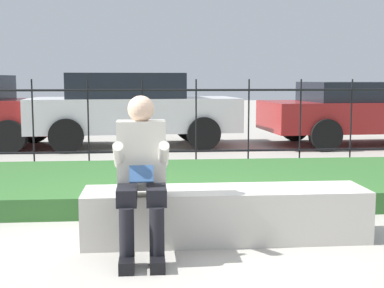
{
  "coord_description": "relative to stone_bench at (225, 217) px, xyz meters",
  "views": [
    {
      "loc": [
        -0.35,
        -4.41,
        1.37
      ],
      "look_at": [
        0.12,
        1.07,
        0.7
      ],
      "focal_mm": 50.0,
      "sensor_mm": 36.0,
      "label": 1
    }
  ],
  "objects": [
    {
      "name": "grass_berm",
      "position": [
        -0.31,
        1.92,
        -0.08
      ],
      "size": [
        10.09,
        2.45,
        0.22
      ],
      "color": "#33662D",
      "rests_on": "ground_plane"
    },
    {
      "name": "stone_bench",
      "position": [
        0.0,
        0.0,
        0.0
      ],
      "size": [
        2.4,
        0.55,
        0.44
      ],
      "color": "beige",
      "rests_on": "ground_plane"
    },
    {
      "name": "iron_fence",
      "position": [
        -0.31,
        3.64,
        0.53
      ],
      "size": [
        8.09,
        0.03,
        1.37
      ],
      "color": "black",
      "rests_on": "ground_plane"
    },
    {
      "name": "car_parked_center",
      "position": [
        -0.96,
        6.49,
        0.59
      ],
      "size": [
        4.28,
        2.12,
        1.49
      ],
      "rotation": [
        0.0,
        0.0,
        0.08
      ],
      "color": "silver",
      "rests_on": "ground_plane"
    },
    {
      "name": "person_seated_reader",
      "position": [
        -0.71,
        -0.31,
        0.48
      ],
      "size": [
        0.42,
        0.73,
        1.24
      ],
      "color": "black",
      "rests_on": "ground_plane"
    },
    {
      "name": "car_parked_right",
      "position": [
        4.07,
        6.37,
        0.52
      ],
      "size": [
        4.73,
        2.19,
        1.31
      ],
      "rotation": [
        0.0,
        0.0,
        0.06
      ],
      "color": "maroon",
      "rests_on": "ground_plane"
    },
    {
      "name": "ground_plane",
      "position": [
        -0.31,
        0.0,
        -0.2
      ],
      "size": [
        60.0,
        60.0,
        0.0
      ],
      "primitive_type": "plane",
      "color": "#A8A399"
    }
  ]
}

